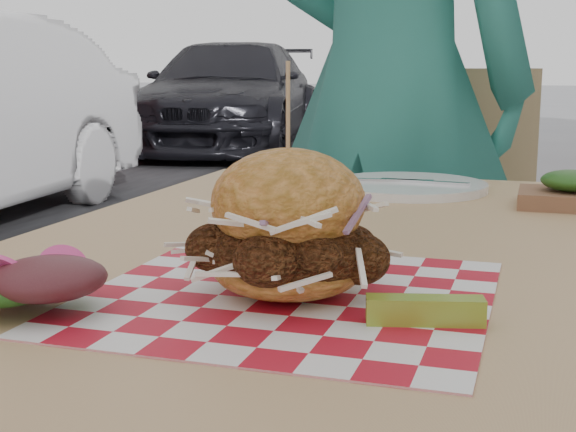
{
  "coord_description": "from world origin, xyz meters",
  "views": [
    {
      "loc": [
        -0.12,
        -0.74,
        0.96
      ],
      "look_at": [
        -0.33,
        -0.07,
        0.82
      ],
      "focal_mm": 50.0,
      "sensor_mm": 36.0,
      "label": 1
    }
  ],
  "objects_px": {
    "car_dark": "(231,95)",
    "patio_chair": "(432,233)",
    "patio_table": "(346,307)",
    "sandwich": "(288,232)",
    "diner": "(387,86)"
  },
  "relations": [
    {
      "from": "car_dark",
      "to": "patio_chair",
      "type": "bearing_deg",
      "value": -74.05
    },
    {
      "from": "patio_table",
      "to": "sandwich",
      "type": "relative_size",
      "value": 5.73
    },
    {
      "from": "car_dark",
      "to": "patio_chair",
      "type": "distance_m",
      "value": 7.56
    },
    {
      "from": "diner",
      "to": "patio_chair",
      "type": "distance_m",
      "value": 0.39
    },
    {
      "from": "car_dark",
      "to": "sandwich",
      "type": "xyz_separation_m",
      "value": [
        3.27,
        -8.1,
        0.2
      ]
    },
    {
      "from": "patio_chair",
      "to": "diner",
      "type": "bearing_deg",
      "value": -148.54
    },
    {
      "from": "diner",
      "to": "patio_chair",
      "type": "relative_size",
      "value": 1.92
    },
    {
      "from": "diner",
      "to": "patio_table",
      "type": "distance_m",
      "value": 0.96
    },
    {
      "from": "car_dark",
      "to": "diner",
      "type": "bearing_deg",
      "value": -75.09
    },
    {
      "from": "patio_table",
      "to": "patio_chair",
      "type": "bearing_deg",
      "value": 91.63
    },
    {
      "from": "car_dark",
      "to": "patio_chair",
      "type": "height_order",
      "value": "car_dark"
    },
    {
      "from": "car_dark",
      "to": "sandwich",
      "type": "distance_m",
      "value": 8.74
    },
    {
      "from": "diner",
      "to": "sandwich",
      "type": "relative_size",
      "value": 8.69
    },
    {
      "from": "diner",
      "to": "patio_chair",
      "type": "height_order",
      "value": "diner"
    },
    {
      "from": "sandwich",
      "to": "car_dark",
      "type": "bearing_deg",
      "value": 111.95
    }
  ]
}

